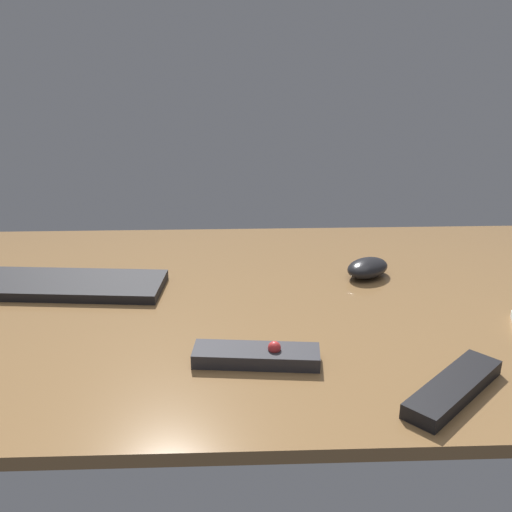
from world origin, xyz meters
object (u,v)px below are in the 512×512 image
Objects in this scene: media_remote at (256,355)px; tv_remote at (454,388)px; keyboard at (53,284)px; computer_mouse at (368,268)px.

media_remote is 28.11cm from tv_remote.
keyboard is 2.19× the size of media_remote.
media_remote reaches higher than tv_remote.
keyboard is 74.85cm from tv_remote.
computer_mouse is 41.95cm from tv_remote.
tv_remote reaches higher than keyboard.
media_remote is at bearing -164.75° from computer_mouse.
computer_mouse is at bearing 50.05° from tv_remote.
computer_mouse reaches higher than tv_remote.
keyboard is at bearing 148.70° from media_remote.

